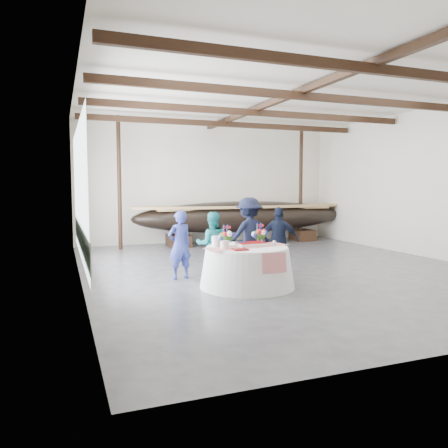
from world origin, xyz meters
name	(u,v)px	position (x,y,z in m)	size (l,w,h in m)	color
floor	(281,268)	(0.00, 0.00, 0.00)	(10.00, 12.00, 0.01)	#3D3D42
wall_back	(208,184)	(0.00, 6.00, 2.25)	(10.00, 0.02, 4.50)	silver
wall_left	(79,182)	(-5.00, 0.00, 2.25)	(0.02, 12.00, 4.50)	silver
wall_right	(431,183)	(5.00, 0.00, 2.25)	(0.02, 12.00, 4.50)	silver
ceiling	(283,94)	(0.00, 0.00, 4.50)	(10.00, 12.00, 0.01)	white
pavilion_structure	(268,118)	(0.00, 0.85, 4.00)	(9.80, 11.76, 4.50)	black
open_bay	(80,200)	(-4.95, 1.00, 1.83)	(0.03, 7.00, 3.20)	silver
longboat_display	(244,216)	(1.07, 4.98, 1.01)	(8.46, 1.69, 1.59)	black
banquet_table	(247,267)	(-1.69, -1.63, 0.43)	(2.03, 2.03, 0.87)	white
tabletop_items	(242,239)	(-1.72, -1.44, 1.02)	(1.95, 1.05, 0.40)	red
guest_woman_blue	(180,245)	(-2.83, -0.34, 0.80)	(0.58, 0.38, 1.59)	navy
guest_woman_teal	(212,244)	(-2.05, -0.37, 0.77)	(0.75, 0.59, 1.55)	teal
guest_man_left	(249,235)	(-0.96, -0.09, 0.94)	(1.21, 0.69, 1.87)	black
guest_man_right	(279,240)	(-0.31, -0.47, 0.82)	(0.96, 0.40, 1.63)	black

